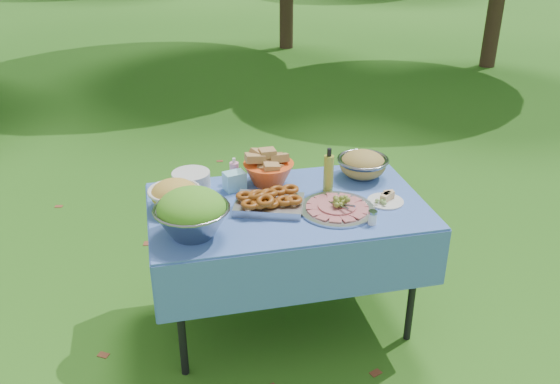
% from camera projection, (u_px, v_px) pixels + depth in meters
% --- Properties ---
extents(ground, '(80.00, 80.00, 0.00)m').
position_uv_depth(ground, '(287.00, 318.00, 3.50)').
color(ground, '#10390A').
rests_on(ground, ground).
extents(picnic_table, '(1.46, 0.86, 0.76)m').
position_uv_depth(picnic_table, '(287.00, 264.00, 3.33)').
color(picnic_table, '#7BA8EC').
rests_on(picnic_table, ground).
extents(salad_bowl, '(0.45, 0.45, 0.24)m').
position_uv_depth(salad_bowl, '(192.00, 213.00, 2.82)').
color(salad_bowl, gray).
rests_on(salad_bowl, picnic_table).
extents(pasta_bowl_white, '(0.31, 0.31, 0.15)m').
position_uv_depth(pasta_bowl_white, '(174.00, 194.00, 3.10)').
color(pasta_bowl_white, silver).
rests_on(pasta_bowl_white, picnic_table).
extents(plate_stack, '(0.24, 0.24, 0.10)m').
position_uv_depth(plate_stack, '(191.00, 180.00, 3.32)').
color(plate_stack, silver).
rests_on(plate_stack, picnic_table).
extents(wipes_box, '(0.13, 0.11, 0.10)m').
position_uv_depth(wipes_box, '(234.00, 181.00, 3.30)').
color(wipes_box, '#92E3F6').
rests_on(wipes_box, picnic_table).
extents(sanitizer_bottle, '(0.06, 0.06, 0.15)m').
position_uv_depth(sanitizer_bottle, '(234.00, 170.00, 3.37)').
color(sanitizer_bottle, '#F799C6').
rests_on(sanitizer_bottle, picnic_table).
extents(bread_bowl, '(0.31, 0.31, 0.19)m').
position_uv_depth(bread_bowl, '(269.00, 168.00, 3.35)').
color(bread_bowl, '#F8571D').
rests_on(bread_bowl, picnic_table).
extents(pasta_bowl_steel, '(0.37, 0.37, 0.16)m').
position_uv_depth(pasta_bowl_steel, '(363.00, 164.00, 3.44)').
color(pasta_bowl_steel, gray).
rests_on(pasta_bowl_steel, picnic_table).
extents(fried_tray, '(0.41, 0.35, 0.08)m').
position_uv_depth(fried_tray, '(269.00, 201.00, 3.10)').
color(fried_tray, '#AEAFB3').
rests_on(fried_tray, picnic_table).
extents(charcuterie_platter, '(0.51, 0.51, 0.09)m').
position_uv_depth(charcuterie_platter, '(337.00, 203.00, 3.08)').
color(charcuterie_platter, '#B9BCC1').
rests_on(charcuterie_platter, picnic_table).
extents(oil_bottle, '(0.06, 0.06, 0.25)m').
position_uv_depth(oil_bottle, '(329.00, 170.00, 3.25)').
color(oil_bottle, '#9DAC33').
rests_on(oil_bottle, picnic_table).
extents(cheese_plate, '(0.24, 0.24, 0.05)m').
position_uv_depth(cheese_plate, '(386.00, 198.00, 3.17)').
color(cheese_plate, silver).
rests_on(cheese_plate, picnic_table).
extents(shaker, '(0.05, 0.05, 0.07)m').
position_uv_depth(shaker, '(373.00, 217.00, 2.95)').
color(shaker, white).
rests_on(shaker, picnic_table).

